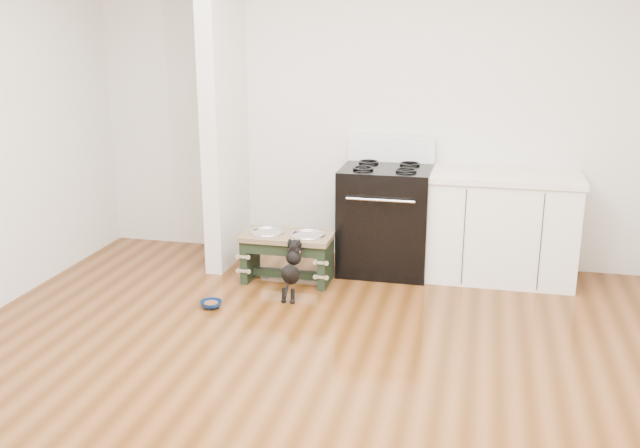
{
  "coord_description": "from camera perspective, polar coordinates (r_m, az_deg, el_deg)",
  "views": [
    {
      "loc": [
        1.04,
        -3.76,
        2.14
      ],
      "look_at": [
        -0.16,
        1.42,
        0.6
      ],
      "focal_mm": 40.0,
      "sensor_mm": 36.0,
      "label": 1
    }
  ],
  "objects": [
    {
      "name": "puppy",
      "position": [
        5.62,
        -2.28,
        -3.49
      ],
      "size": [
        0.13,
        0.39,
        0.46
      ],
      "color": "black",
      "rests_on": "ground"
    },
    {
      "name": "oven_range",
      "position": [
        6.2,
        5.27,
        0.53
      ],
      "size": [
        0.76,
        0.69,
        1.14
      ],
      "color": "black",
      "rests_on": "ground"
    },
    {
      "name": "ground",
      "position": [
        4.45,
        -2.16,
        -12.59
      ],
      "size": [
        5.0,
        5.0,
        0.0
      ],
      "primitive_type": "plane",
      "color": "#4B290D",
      "rests_on": "ground"
    },
    {
      "name": "room_shell",
      "position": [
        3.94,
        -2.41,
        8.57
      ],
      "size": [
        5.0,
        5.0,
        5.0
      ],
      "color": "silver",
      "rests_on": "ground"
    },
    {
      "name": "cabinet_run",
      "position": [
        6.18,
        14.32,
        -0.22
      ],
      "size": [
        1.24,
        0.64,
        0.91
      ],
      "color": "white",
      "rests_on": "ground"
    },
    {
      "name": "dog_feeder",
      "position": [
        5.96,
        -2.65,
        -1.92
      ],
      "size": [
        0.75,
        0.4,
        0.43
      ],
      "color": "black",
      "rests_on": "ground"
    },
    {
      "name": "partition_wall",
      "position": [
        6.32,
        -7.66,
        8.82
      ],
      "size": [
        0.15,
        0.8,
        2.7
      ],
      "primitive_type": "cube",
      "color": "silver",
      "rests_on": "ground"
    },
    {
      "name": "floor_bowl",
      "position": [
        5.56,
        -8.71,
        -6.37
      ],
      "size": [
        0.17,
        0.17,
        0.05
      ],
      "rotation": [
        0.0,
        0.0,
        0.01
      ],
      "color": "#0B2150",
      "rests_on": "ground"
    }
  ]
}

